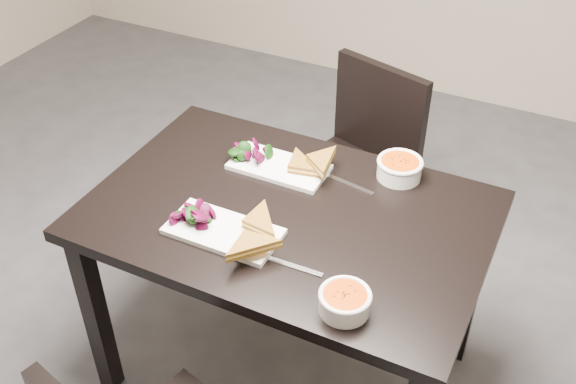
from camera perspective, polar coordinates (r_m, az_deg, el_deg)
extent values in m
cube|color=black|center=(2.04, 0.00, -2.00)|extent=(1.20, 0.80, 0.04)
cube|color=black|center=(2.34, -15.97, -10.06)|extent=(0.06, 0.06, 0.71)
cube|color=black|center=(2.72, -7.07, -0.77)|extent=(0.06, 0.06, 0.71)
cube|color=black|center=(2.43, 15.27, -7.73)|extent=(0.06, 0.06, 0.71)
cube|color=black|center=(2.72, 5.02, 1.35)|extent=(0.52, 0.52, 0.04)
cube|color=black|center=(2.84, -0.34, -2.42)|extent=(0.05, 0.05, 0.41)
cube|color=black|center=(2.67, 5.34, -5.80)|extent=(0.05, 0.05, 0.41)
cube|color=black|center=(3.06, 4.29, 0.77)|extent=(0.05, 0.05, 0.41)
cube|color=black|center=(2.90, 9.79, -2.15)|extent=(0.05, 0.05, 0.41)
cube|color=black|center=(2.73, 7.79, 6.80)|extent=(0.41, 0.16, 0.40)
cube|color=white|center=(1.95, -5.50, -3.34)|extent=(0.33, 0.17, 0.02)
cylinder|color=white|center=(1.72, 4.82, -9.37)|extent=(0.13, 0.13, 0.05)
cylinder|color=#DC500A|center=(1.71, 4.86, -8.86)|extent=(0.11, 0.11, 0.02)
torus|color=white|center=(1.70, 4.87, -8.70)|extent=(0.14, 0.14, 0.01)
cube|color=silver|center=(1.85, 0.36, -6.27)|extent=(0.18, 0.02, 0.00)
cube|color=white|center=(2.20, -0.77, 2.14)|extent=(0.32, 0.16, 0.02)
cylinder|color=white|center=(2.18, 9.41, 1.86)|extent=(0.14, 0.14, 0.06)
cylinder|color=#DC500A|center=(2.16, 9.48, 2.39)|extent=(0.12, 0.12, 0.02)
torus|color=white|center=(2.16, 9.50, 2.54)|extent=(0.15, 0.15, 0.01)
cube|color=silver|center=(2.14, 5.16, 0.69)|extent=(0.18, 0.05, 0.00)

